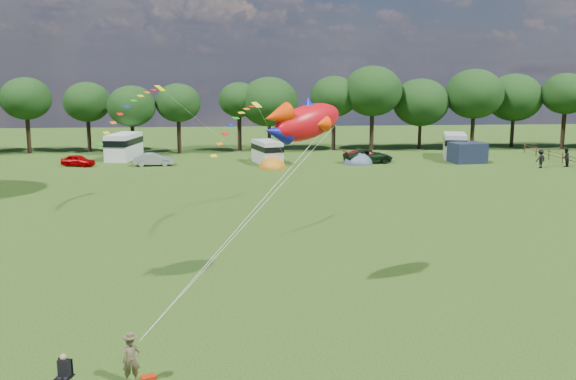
{
  "coord_description": "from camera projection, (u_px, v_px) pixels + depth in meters",
  "views": [
    {
      "loc": [
        -2.56,
        -22.5,
        9.74
      ],
      "look_at": [
        0.0,
        8.0,
        4.0
      ],
      "focal_mm": 40.0,
      "sensor_mm": 36.0,
      "label": 1
    }
  ],
  "objects": [
    {
      "name": "walker_b",
      "position": [
        541.0,
        159.0,
        64.51
      ],
      "size": [
        1.35,
        1.04,
        1.9
      ],
      "primitive_type": "imported",
      "rotation": [
        0.0,
        0.0,
        3.59
      ],
      "color": "black",
      "rests_on": "ground"
    },
    {
      "name": "tent_greyblue",
      "position": [
        358.0,
        164.0,
        67.65
      ],
      "size": [
        3.16,
        3.46,
        2.35
      ],
      "color": "#455366",
      "rests_on": "ground"
    },
    {
      "name": "streamer_kite_b",
      "position": [
        136.0,
        105.0,
        44.29
      ],
      "size": [
        4.25,
        4.79,
        3.83
      ],
      "rotation": [
        0.0,
        0.0,
        1.16
      ],
      "color": "#EFF600",
      "rests_on": "ground"
    },
    {
      "name": "tent_orange",
      "position": [
        273.0,
        168.0,
        64.51
      ],
      "size": [
        2.83,
        3.1,
        2.21
      ],
      "color": "#BC6F12",
      "rests_on": "ground"
    },
    {
      "name": "fish_kite",
      "position": [
        302.0,
        122.0,
        27.29
      ],
      "size": [
        4.11,
        3.19,
        2.24
      ],
      "rotation": [
        0.0,
        -0.21,
        0.56
      ],
      "color": "red",
      "rests_on": "ground"
    },
    {
      "name": "walker_a",
      "position": [
        566.0,
        157.0,
        65.43
      ],
      "size": [
        1.07,
        1.03,
        1.89
      ],
      "primitive_type": "imported",
      "rotation": [
        0.0,
        0.0,
        3.85
      ],
      "color": "black",
      "rests_on": "ground"
    },
    {
      "name": "campervan_b",
      "position": [
        124.0,
        146.0,
        70.69
      ],
      "size": [
        3.55,
        6.19,
        2.85
      ],
      "rotation": [
        0.0,
        0.0,
        1.38
      ],
      "color": "silver",
      "rests_on": "ground"
    },
    {
      "name": "tree_line",
      "position": [
        299.0,
        99.0,
        77.17
      ],
      "size": [
        102.98,
        10.98,
        10.27
      ],
      "color": "black",
      "rests_on": "ground"
    },
    {
      "name": "car_c",
      "position": [
        365.0,
        156.0,
        68.45
      ],
      "size": [
        4.77,
        2.7,
        1.35
      ],
      "primitive_type": "imported",
      "rotation": [
        0.0,
        0.0,
        1.76
      ],
      "color": "maroon",
      "rests_on": "ground"
    },
    {
      "name": "car_d",
      "position": [
        368.0,
        156.0,
        68.07
      ],
      "size": [
        5.62,
        3.18,
        1.45
      ],
      "primitive_type": "imported",
      "rotation": [
        0.0,
        0.0,
        1.72
      ],
      "color": "black",
      "rests_on": "ground"
    },
    {
      "name": "kite_flyer",
      "position": [
        131.0,
        360.0,
        20.12
      ],
      "size": [
        0.63,
        0.49,
        1.53
      ],
      "primitive_type": "imported",
      "rotation": [
        0.0,
        0.0,
        0.24
      ],
      "color": "brown",
      "rests_on": "ground"
    },
    {
      "name": "camp_chair",
      "position": [
        64.0,
        368.0,
        19.76
      ],
      "size": [
        0.58,
        0.58,
        1.18
      ],
      "rotation": [
        0.0,
        0.0,
        -0.26
      ],
      "color": "#99999E",
      "rests_on": "ground"
    },
    {
      "name": "awning_navy",
      "position": [
        467.0,
        153.0,
        68.34
      ],
      "size": [
        3.76,
        3.21,
        2.13
      ],
      "primitive_type": "cube",
      "rotation": [
        0.0,
        0.0,
        0.14
      ],
      "color": "#192036",
      "rests_on": "ground"
    },
    {
      "name": "campervan_c",
      "position": [
        267.0,
        151.0,
        67.69
      ],
      "size": [
        3.28,
        5.26,
        2.39
      ],
      "rotation": [
        0.0,
        0.0,
        1.83
      ],
      "color": "silver",
      "rests_on": "ground"
    },
    {
      "name": "car_b",
      "position": [
        153.0,
        159.0,
        66.11
      ],
      "size": [
        3.88,
        1.77,
        1.33
      ],
      "primitive_type": "imported",
      "rotation": [
        0.0,
        0.0,
        1.67
      ],
      "color": "gray",
      "rests_on": "ground"
    },
    {
      "name": "streamer_kite_c",
      "position": [
        240.0,
        119.0,
        37.31
      ],
      "size": [
        3.08,
        4.9,
        2.77
      ],
      "rotation": [
        0.0,
        0.0,
        0.88
      ],
      "color": "yellow",
      "rests_on": "ground"
    },
    {
      "name": "ground_plane",
      "position": [
        306.0,
        334.0,
        24.04
      ],
      "size": [
        180.0,
        180.0,
        0.0
      ],
      "primitive_type": "plane",
      "color": "black",
      "rests_on": "ground"
    },
    {
      "name": "car_a",
      "position": [
        78.0,
        161.0,
        65.77
      ],
      "size": [
        3.84,
        2.52,
        1.19
      ],
      "primitive_type": "imported",
      "rotation": [
        0.0,
        0.0,
        1.23
      ],
      "color": "#A70003",
      "rests_on": "ground"
    },
    {
      "name": "campervan_d",
      "position": [
        455.0,
        145.0,
        72.22
      ],
      "size": [
        3.82,
        5.97,
        2.71
      ],
      "rotation": [
        0.0,
        0.0,
        1.29
      ],
      "color": "#B3B3B5",
      "rests_on": "ground"
    }
  ]
}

